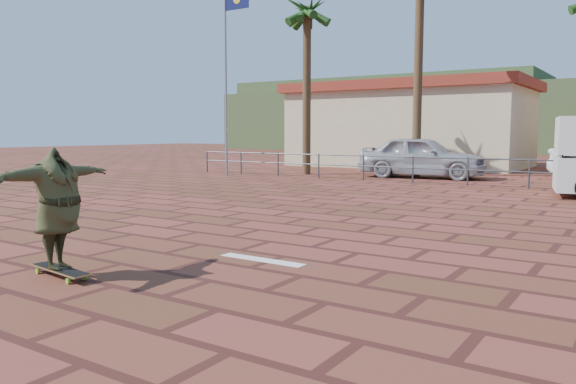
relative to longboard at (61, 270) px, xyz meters
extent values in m
plane|color=brown|center=(0.92, 3.42, -0.09)|extent=(120.00, 120.00, 0.00)
cube|color=white|center=(1.62, 2.22, -0.09)|extent=(1.40, 0.22, 0.01)
cylinder|color=#47494F|center=(-11.08, 15.42, 0.41)|extent=(0.06, 0.06, 1.00)
cylinder|color=#47494F|center=(-9.08, 15.42, 0.41)|extent=(0.06, 0.06, 1.00)
cylinder|color=#47494F|center=(-7.08, 15.42, 0.41)|extent=(0.06, 0.06, 1.00)
cylinder|color=#47494F|center=(-5.08, 15.42, 0.41)|extent=(0.06, 0.06, 1.00)
cylinder|color=#47494F|center=(-3.08, 15.42, 0.41)|extent=(0.06, 0.06, 1.00)
cylinder|color=#47494F|center=(-1.08, 15.42, 0.41)|extent=(0.06, 0.06, 1.00)
cylinder|color=#47494F|center=(0.92, 15.42, 0.41)|extent=(0.06, 0.06, 1.00)
cylinder|color=#47494F|center=(2.92, 15.42, 0.41)|extent=(0.06, 0.06, 1.00)
cylinder|color=#47494F|center=(0.92, 15.42, 0.86)|extent=(24.00, 0.05, 0.05)
cylinder|color=#47494F|center=(0.92, 15.42, 0.46)|extent=(24.00, 0.05, 0.05)
cylinder|color=gray|center=(-9.08, 14.42, 3.91)|extent=(0.10, 0.10, 8.00)
cylinder|color=brown|center=(-6.58, 16.92, 3.41)|extent=(0.36, 0.36, 7.00)
sphere|color=#25531B|center=(-6.58, 16.92, 6.96)|extent=(2.40, 2.40, 2.40)
cylinder|color=brown|center=(-2.08, 18.42, 4.01)|extent=(0.36, 0.36, 8.20)
cube|color=beige|center=(-5.08, 25.42, 1.91)|extent=(12.00, 7.00, 4.00)
cube|color=maroon|center=(-5.08, 25.42, 4.16)|extent=(12.60, 7.60, 0.50)
cube|color=#384C28|center=(-21.08, 59.42, 3.91)|extent=(35.00, 14.00, 8.00)
cube|color=olive|center=(0.00, 0.00, 0.01)|extent=(1.15, 0.38, 0.02)
cube|color=black|center=(0.00, 0.00, 0.02)|extent=(1.11, 0.35, 0.00)
cube|color=silver|center=(-0.39, 0.05, -0.02)|extent=(0.08, 0.19, 0.03)
cube|color=silver|center=(0.39, -0.05, -0.02)|extent=(0.08, 0.19, 0.03)
cylinder|color=#75BC27|center=(-0.40, -0.07, -0.06)|extent=(0.08, 0.04, 0.07)
cylinder|color=#75BC27|center=(-0.37, 0.16, -0.06)|extent=(0.08, 0.04, 0.07)
cylinder|color=#75BC27|center=(0.37, -0.16, -0.06)|extent=(0.08, 0.04, 0.07)
cylinder|color=#75BC27|center=(0.40, 0.07, -0.06)|extent=(0.08, 0.04, 0.07)
imported|color=#3B3E21|center=(0.00, 0.00, 0.81)|extent=(0.84, 1.99, 1.57)
cube|color=black|center=(4.06, 13.64, 1.28)|extent=(0.34, 1.49, 0.58)
imported|color=#AAABB1|center=(-1.62, 17.86, 0.77)|extent=(5.24, 2.57, 1.72)
camera|label=1|loc=(6.37, -4.33, 1.78)|focal=35.00mm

